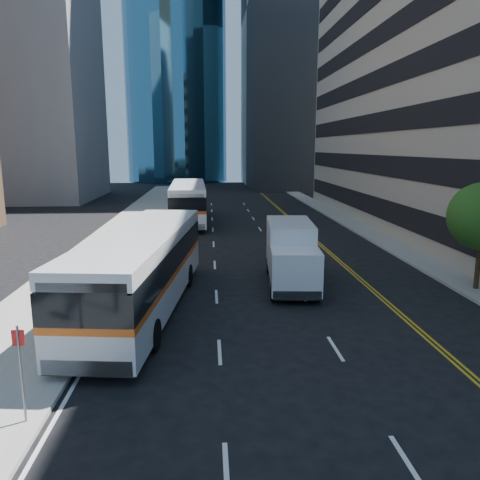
{
  "coord_description": "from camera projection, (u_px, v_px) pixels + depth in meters",
  "views": [
    {
      "loc": [
        -3.8,
        -12.84,
        6.83
      ],
      "look_at": [
        -2.44,
        7.37,
        2.8
      ],
      "focal_mm": 35.0,
      "sensor_mm": 36.0,
      "label": 1
    }
  ],
  "objects": [
    {
      "name": "midrise_west",
      "position": [
        18.0,
        62.0,
        59.78
      ],
      "size": [
        18.0,
        18.0,
        35.0
      ],
      "primitive_type": "cube",
      "color": "gray",
      "rests_on": "ground"
    },
    {
      "name": "office_tower_north",
      "position": [
        334.0,
        9.0,
        79.93
      ],
      "size": [
        30.0,
        28.0,
        60.0
      ],
      "primitive_type": "cube",
      "color": "gray",
      "rests_on": "ground"
    },
    {
      "name": "ground",
      "position": [
        337.0,
        377.0,
        14.15
      ],
      "size": [
        160.0,
        160.0,
        0.0
      ],
      "primitive_type": "plane",
      "color": "black",
      "rests_on": "ground"
    },
    {
      "name": "bus_front",
      "position": [
        143.0,
        267.0,
        19.6
      ],
      "size": [
        4.39,
        13.54,
        3.43
      ],
      "rotation": [
        0.0,
        0.0,
        -0.11
      ],
      "color": "silver",
      "rests_on": "ground"
    },
    {
      "name": "sidewalk_east",
      "position": [
        362.0,
        229.0,
        39.18
      ],
      "size": [
        2.0,
        90.0,
        0.15
      ],
      "primitive_type": "cube",
      "color": "gray",
      "rests_on": "ground"
    },
    {
      "name": "box_truck",
      "position": [
        291.0,
        253.0,
        23.29
      ],
      "size": [
        2.76,
        6.63,
        3.09
      ],
      "rotation": [
        0.0,
        0.0,
        -0.09
      ],
      "color": "silver",
      "rests_on": "ground"
    },
    {
      "name": "bus_rear",
      "position": [
        188.0,
        201.0,
        43.22
      ],
      "size": [
        3.41,
        13.85,
        3.55
      ],
      "rotation": [
        0.0,
        0.0,
        0.03
      ],
      "color": "white",
      "rests_on": "ground"
    },
    {
      "name": "sidewalk_west",
      "position": [
        127.0,
        232.0,
        37.91
      ],
      "size": [
        5.0,
        90.0,
        0.15
      ],
      "primitive_type": "cube",
      "color": "gray",
      "rests_on": "ground"
    }
  ]
}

